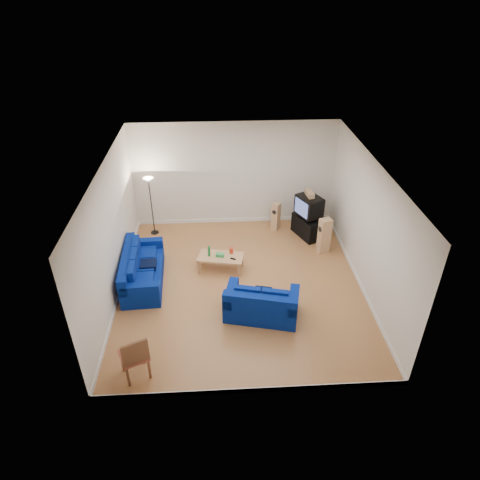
{
  "coord_description": "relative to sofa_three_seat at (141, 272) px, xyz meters",
  "views": [
    {
      "loc": [
        -0.53,
        -8.49,
        6.74
      ],
      "look_at": [
        0.0,
        0.4,
        1.1
      ],
      "focal_mm": 32.0,
      "sensor_mm": 36.0,
      "label": 1
    }
  ],
  "objects": [
    {
      "name": "television",
      "position": [
        4.61,
        1.98,
        0.69
      ],
      "size": [
        0.8,
        0.9,
        0.57
      ],
      "rotation": [
        0.0,
        0.0,
        -1.12
      ],
      "color": "black",
      "rests_on": "av_receiver"
    },
    {
      "name": "coffee_table",
      "position": [
        2.02,
        0.4,
        0.06
      ],
      "size": [
        1.26,
        0.8,
        0.42
      ],
      "rotation": [
        0.0,
        0.0,
        -0.2
      ],
      "color": "tan",
      "rests_on": "ground"
    },
    {
      "name": "sofa_loveseat",
      "position": [
        2.9,
        -1.46,
        0.0
      ],
      "size": [
        1.81,
        1.27,
        0.82
      ],
      "rotation": [
        0.0,
        0.0,
        -0.24
      ],
      "color": "navy",
      "rests_on": "ground"
    },
    {
      "name": "floor_lamp",
      "position": [
        0.06,
        2.39,
        1.18
      ],
      "size": [
        0.31,
        0.31,
        1.8
      ],
      "color": "black",
      "rests_on": "ground"
    },
    {
      "name": "bottle",
      "position": [
        1.73,
        0.44,
        0.26
      ],
      "size": [
        0.08,
        0.08,
        0.29
      ],
      "primitive_type": "cylinder",
      "rotation": [
        0.0,
        0.0,
        -0.18
      ],
      "color": "#197233",
      "rests_on": "coffee_table"
    },
    {
      "name": "tv_stand",
      "position": [
        4.64,
        1.99,
        -0.01
      ],
      "size": [
        0.9,
        1.13,
        0.6
      ],
      "primitive_type": "cube",
      "rotation": [
        0.0,
        0.0,
        -1.16
      ],
      "color": "black",
      "rests_on": "ground"
    },
    {
      "name": "dining_chair",
      "position": [
        0.33,
        -3.06,
        0.28
      ],
      "size": [
        0.67,
        0.67,
        1.06
      ],
      "rotation": [
        0.0,
        0.0,
        0.43
      ],
      "color": "brown",
      "rests_on": "ground"
    },
    {
      "name": "room",
      "position": [
        2.51,
        -0.31,
        1.23
      ],
      "size": [
        6.01,
        6.51,
        3.21
      ],
      "color": "brown",
      "rests_on": "ground"
    },
    {
      "name": "sofa_three_seat",
      "position": [
        0.0,
        0.0,
        0.0
      ],
      "size": [
        1.04,
        2.21,
        0.83
      ],
      "rotation": [
        0.0,
        0.0,
        -1.52
      ],
      "color": "navy",
      "rests_on": "ground"
    },
    {
      "name": "red_canister",
      "position": [
        2.31,
        0.54,
        0.19
      ],
      "size": [
        0.14,
        0.14,
        0.15
      ],
      "primitive_type": "cylinder",
      "rotation": [
        0.0,
        0.0,
        -0.46
      ],
      "color": "red",
      "rests_on": "coffee_table"
    },
    {
      "name": "speaker_left",
      "position": [
        3.73,
        2.39,
        0.13
      ],
      "size": [
        0.31,
        0.33,
        0.88
      ],
      "rotation": [
        0.0,
        0.0,
        -0.58
      ],
      "color": "tan",
      "rests_on": "ground"
    },
    {
      "name": "av_receiver",
      "position": [
        4.64,
        1.94,
        0.35
      ],
      "size": [
        0.48,
        0.54,
        0.11
      ],
      "primitive_type": "cube",
      "rotation": [
        0.0,
        0.0,
        -1.33
      ],
      "color": "black",
      "rests_on": "tv_stand"
    },
    {
      "name": "tissue_box",
      "position": [
        2.01,
        0.4,
        0.16
      ],
      "size": [
        0.23,
        0.15,
        0.09
      ],
      "primitive_type": "cube",
      "rotation": [
        0.0,
        0.0,
        -0.21
      ],
      "color": "green",
      "rests_on": "coffee_table"
    },
    {
      "name": "remote",
      "position": [
        2.34,
        0.25,
        0.12
      ],
      "size": [
        0.15,
        0.11,
        0.02
      ],
      "primitive_type": "cube",
      "rotation": [
        0.0,
        0.0,
        -0.48
      ],
      "color": "black",
      "rests_on": "coffee_table"
    },
    {
      "name": "centre_speaker",
      "position": [
        4.61,
        2.05,
        1.04
      ],
      "size": [
        0.22,
        0.43,
        0.15
      ],
      "primitive_type": "cube",
      "rotation": [
        0.0,
        0.0,
        -1.45
      ],
      "color": "tan",
      "rests_on": "television"
    },
    {
      "name": "speaker_right",
      "position": [
        4.9,
        1.08,
        0.21
      ],
      "size": [
        0.36,
        0.31,
        1.04
      ],
      "rotation": [
        0.0,
        0.0,
        -1.3
      ],
      "color": "tan",
      "rests_on": "ground"
    }
  ]
}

